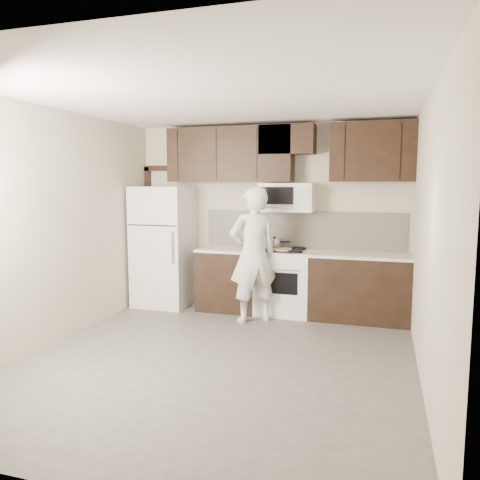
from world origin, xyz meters
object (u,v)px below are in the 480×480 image
at_px(refrigerator, 164,246).
at_px(person, 253,255).
at_px(microwave, 287,197).
at_px(stove, 284,282).

distance_m(refrigerator, person, 1.59).
relative_size(microwave, refrigerator, 0.42).
height_order(microwave, person, microwave).
xyz_separation_m(microwave, refrigerator, (-1.85, -0.17, -0.75)).
bearing_deg(microwave, person, -117.75).
bearing_deg(refrigerator, person, -16.23).
bearing_deg(refrigerator, microwave, 5.15).
xyz_separation_m(stove, refrigerator, (-1.85, -0.05, 0.44)).
distance_m(stove, microwave, 1.20).
xyz_separation_m(stove, person, (-0.32, -0.49, 0.45)).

